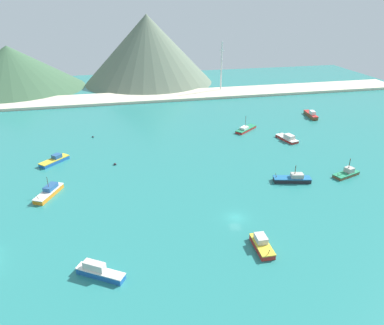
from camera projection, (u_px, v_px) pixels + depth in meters
name	position (u px, v px, depth m)	size (l,w,h in m)	color
ground	(204.00, 163.00, 107.27)	(260.00, 280.00, 0.50)	teal
fishing_boat_0	(246.00, 129.00, 131.91)	(9.87, 8.70, 5.84)	red
fishing_boat_1	(49.00, 192.00, 89.27)	(6.52, 9.74, 4.99)	orange
fishing_boat_2	(311.00, 115.00, 146.64)	(3.60, 10.42, 2.84)	brown
fishing_boat_3	(55.00, 160.00, 106.71)	(8.39, 8.52, 2.30)	#1E5BA8
fishing_boat_4	(99.00, 271.00, 63.44)	(8.81, 6.51, 2.77)	#1E5BA8
fishing_boat_5	(347.00, 173.00, 98.96)	(8.48, 5.26, 5.08)	brown
fishing_boat_6	(262.00, 244.00, 70.49)	(2.97, 7.40, 2.46)	red
fishing_boat_7	(288.00, 138.00, 123.11)	(5.07, 9.26, 2.25)	red
fishing_boat_8	(293.00, 179.00, 95.81)	(10.19, 4.82, 4.76)	#232328
buoy_0	(93.00, 137.00, 125.95)	(0.71, 0.71, 0.71)	#232328
buoy_1	(115.00, 164.00, 105.52)	(0.88, 0.88, 0.88)	#232328
beach_strip	(165.00, 96.00, 175.36)	(247.00, 18.62, 1.20)	beige
hill_west	(10.00, 68.00, 186.15)	(72.54, 72.54, 22.08)	#3D6042
hill_central	(148.00, 49.00, 198.24)	(71.17, 71.17, 36.17)	#60705B
radio_tower	(221.00, 67.00, 179.86)	(2.48, 1.98, 24.79)	silver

